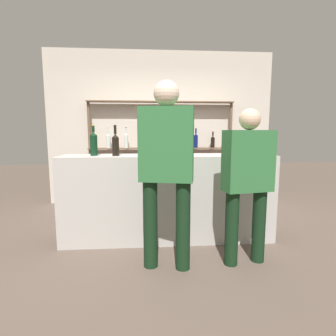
{
  "coord_description": "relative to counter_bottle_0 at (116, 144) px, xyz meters",
  "views": [
    {
      "loc": [
        -0.23,
        -3.15,
        1.33
      ],
      "look_at": [
        0.0,
        0.0,
        0.9
      ],
      "focal_mm": 28.0,
      "sensor_mm": 36.0,
      "label": 1
    }
  ],
  "objects": [
    {
      "name": "bar_counter",
      "position": [
        0.62,
        0.05,
        -0.66
      ],
      "size": [
        2.56,
        0.51,
        1.05
      ],
      "primitive_type": "cube",
      "color": "#B7B2AD",
      "rests_on": "ground_plane"
    },
    {
      "name": "back_wall",
      "position": [
        0.62,
        1.91,
        0.21
      ],
      "size": [
        4.16,
        0.12,
        2.8
      ],
      "primitive_type": "cube",
      "color": "beige",
      "rests_on": "ground_plane"
    },
    {
      "name": "wine_glass",
      "position": [
        1.47,
        0.03,
        -0.0
      ],
      "size": [
        0.08,
        0.08,
        0.18
      ],
      "color": "silver",
      "rests_on": "bar_counter"
    },
    {
      "name": "counter_bottle_2",
      "position": [
        -0.26,
        0.05,
        0.01
      ],
      "size": [
        0.09,
        0.09,
        0.36
      ],
      "color": "black",
      "rests_on": "bar_counter"
    },
    {
      "name": "customer_center",
      "position": [
        0.55,
        -0.66,
        -0.14
      ],
      "size": [
        0.53,
        0.32,
        1.79
      ],
      "rotation": [
        0.0,
        0.0,
        1.36
      ],
      "color": "black",
      "rests_on": "ground_plane"
    },
    {
      "name": "counter_bottle_0",
      "position": [
        0.0,
        0.0,
        0.0
      ],
      "size": [
        0.08,
        0.08,
        0.36
      ],
      "color": "black",
      "rests_on": "bar_counter"
    },
    {
      "name": "back_shelf",
      "position": [
        0.61,
        1.73,
        0.07
      ],
      "size": [
        2.63,
        0.18,
        1.88
      ],
      "color": "brown",
      "rests_on": "ground_plane"
    },
    {
      "name": "server_behind_counter",
      "position": [
        0.76,
        0.84,
        -0.2
      ],
      "size": [
        0.47,
        0.22,
        1.7
      ],
      "rotation": [
        0.0,
        0.0,
        -1.57
      ],
      "color": "black",
      "rests_on": "ground_plane"
    },
    {
      "name": "customer_right",
      "position": [
        1.35,
        -0.62,
        -0.29
      ],
      "size": [
        0.5,
        0.29,
        1.55
      ],
      "rotation": [
        0.0,
        0.0,
        1.74
      ],
      "color": "black",
      "rests_on": "ground_plane"
    },
    {
      "name": "counter_bottle_1",
      "position": [
        0.73,
        -0.01,
        -0.01
      ],
      "size": [
        0.07,
        0.07,
        0.33
      ],
      "color": "brown",
      "rests_on": "bar_counter"
    },
    {
      "name": "ground_plane",
      "position": [
        0.62,
        0.05,
        -1.19
      ],
      "size": [
        16.0,
        16.0,
        0.0
      ],
      "primitive_type": "plane",
      "color": "brown"
    }
  ]
}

